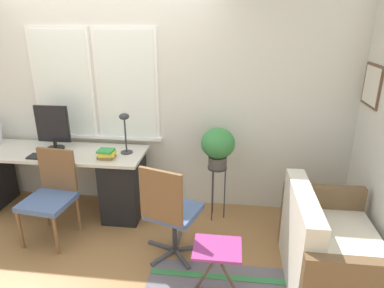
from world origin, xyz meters
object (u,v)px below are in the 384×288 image
at_px(keyboard, 46,157).
at_px(folding_stool, 217,252).
at_px(desk_chair_wooden, 51,194).
at_px(potted_plant, 218,145).
at_px(monitor, 53,127).
at_px(couch_loveseat, 329,254).
at_px(desk_lamp, 125,125).
at_px(book_stack, 107,154).
at_px(office_chair_swivel, 170,210).
at_px(plant_stand, 217,175).
at_px(mouse, 70,156).

relative_size(keyboard, folding_stool, 0.84).
height_order(desk_chair_wooden, potted_plant, potted_plant).
distance_m(monitor, desk_chair_wooden, 0.80).
bearing_deg(couch_loveseat, desk_lamp, 65.39).
distance_m(book_stack, office_chair_swivel, 1.01).
relative_size(plant_stand, potted_plant, 1.44).
bearing_deg(desk_chair_wooden, mouse, 81.63).
xyz_separation_m(book_stack, folding_stool, (1.24, -0.95, -0.42)).
xyz_separation_m(keyboard, plant_stand, (1.84, 0.25, -0.23)).
height_order(mouse, desk_chair_wooden, desk_chair_wooden).
xyz_separation_m(keyboard, office_chair_swivel, (1.45, -0.50, -0.26)).
xyz_separation_m(keyboard, mouse, (0.27, 0.03, 0.01)).
bearing_deg(desk_chair_wooden, keyboard, 127.27).
bearing_deg(office_chair_swivel, desk_lamp, -31.47).
relative_size(monitor, mouse, 6.71).
relative_size(desk_chair_wooden, plant_stand, 1.45).
height_order(office_chair_swivel, folding_stool, office_chair_swivel).
relative_size(mouse, office_chair_swivel, 0.08).
height_order(keyboard, folding_stool, keyboard).
distance_m(desk_lamp, couch_loveseat, 2.36).
bearing_deg(plant_stand, desk_chair_wooden, -161.65).
xyz_separation_m(desk_chair_wooden, plant_stand, (1.66, 0.55, 0.05)).
height_order(plant_stand, potted_plant, potted_plant).
bearing_deg(plant_stand, folding_stool, -86.75).
height_order(monitor, desk_chair_wooden, monitor).
relative_size(book_stack, office_chair_swivel, 0.19).
height_order(desk_lamp, book_stack, desk_lamp).
height_order(potted_plant, folding_stool, potted_plant).
bearing_deg(office_chair_swivel, couch_loveseat, -168.98).
bearing_deg(plant_stand, book_stack, -170.97).
relative_size(desk_lamp, office_chair_swivel, 0.47).
relative_size(keyboard, office_chair_swivel, 0.38).
xyz_separation_m(monitor, mouse, (0.29, -0.23, -0.24)).
bearing_deg(folding_stool, potted_plant, 93.25).
bearing_deg(couch_loveseat, desk_chair_wooden, 81.86).
height_order(desk_chair_wooden, couch_loveseat, desk_chair_wooden).
bearing_deg(couch_loveseat, book_stack, 71.13).
distance_m(desk_chair_wooden, office_chair_swivel, 1.29).
distance_m(monitor, plant_stand, 1.92).
distance_m(book_stack, plant_stand, 1.22).
height_order(office_chair_swivel, potted_plant, potted_plant).
bearing_deg(monitor, mouse, -39.06).
bearing_deg(office_chair_swivel, plant_stand, -99.22).
bearing_deg(potted_plant, plant_stand, 0.00).
height_order(book_stack, desk_chair_wooden, desk_chair_wooden).
xyz_separation_m(desk_lamp, plant_stand, (1.02, 0.01, -0.55)).
height_order(mouse, potted_plant, potted_plant).
height_order(keyboard, potted_plant, potted_plant).
xyz_separation_m(plant_stand, potted_plant, (0.00, 0.00, 0.36)).
bearing_deg(desk_lamp, monitor, 178.51).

